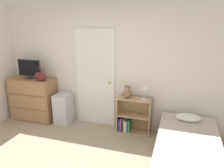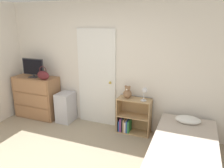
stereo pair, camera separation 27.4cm
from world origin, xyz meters
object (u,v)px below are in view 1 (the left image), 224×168
teddy_bear (127,92)px  bed (187,153)px  tv (29,69)px  bookshelf (131,118)px  handbag (40,76)px  desk_lamp (145,91)px  dresser (33,99)px  storage_bin (64,108)px

teddy_bear → bed: teddy_bear is taller
tv → bookshelf: tv is taller
handbag → desk_lamp: (2.15, 0.16, -0.15)m
tv → teddy_bear: tv is taller
dresser → bed: dresser is taller
tv → teddy_bear: size_ratio=2.16×
storage_bin → desk_lamp: 1.83m
tv → storage_bin: 1.13m
handbag → bed: 3.12m
storage_bin → desk_lamp: desk_lamp is taller
bookshelf → desk_lamp: desk_lamp is taller
storage_bin → bed: size_ratio=0.33×
tv → desk_lamp: size_ratio=2.05×
storage_bin → teddy_bear: bearing=2.1°
tv → bookshelf: size_ratio=0.77×
teddy_bear → desk_lamp: desk_lamp is taller
tv → desk_lamp: 2.51m
bookshelf → bed: bookshelf is taller
desk_lamp → tv: bearing=-178.7°
dresser → bed: size_ratio=0.51×
teddy_bear → desk_lamp: bearing=-6.9°
storage_bin → bed: 2.66m
bookshelf → storage_bin: bearing=-177.7°
tv → bookshelf: (2.24, 0.11, -0.88)m
handbag → dresser: bearing=159.0°
tv → handbag: tv is taller
bed → handbag: bearing=168.2°
bed → bookshelf: bearing=141.9°
storage_bin → bed: storage_bin is taller
tv → storage_bin: size_ratio=0.84×
dresser → tv: size_ratio=1.84×
teddy_bear → desk_lamp: size_ratio=0.95×
dresser → teddy_bear: 2.17m
dresser → storage_bin: dresser is taller
dresser → tv: (-0.01, -0.02, 0.69)m
dresser → handbag: bearing=-21.0°
desk_lamp → dresser: bearing=-179.2°
bed → teddy_bear: bearing=144.4°
bookshelf → desk_lamp: 0.66m
tv → bed: size_ratio=0.28×
tv → bed: 3.50m
desk_lamp → bed: 1.30m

